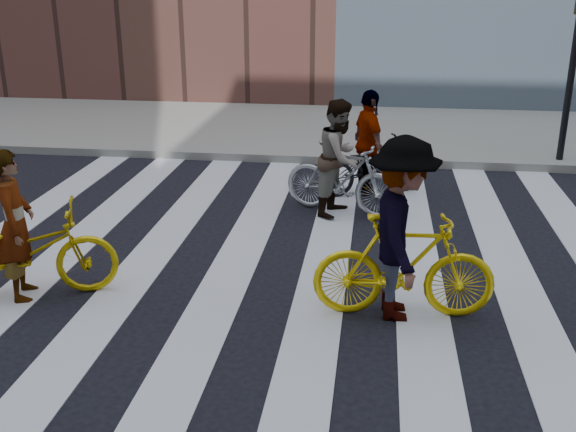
% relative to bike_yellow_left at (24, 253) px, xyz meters
% --- Properties ---
extents(ground, '(100.00, 100.00, 0.00)m').
position_rel_bike_yellow_left_xyz_m(ground, '(2.62, 0.72, -0.52)').
color(ground, black).
rests_on(ground, ground).
extents(sidewalk_far, '(100.00, 5.00, 0.15)m').
position_rel_bike_yellow_left_xyz_m(sidewalk_far, '(2.62, 8.22, -0.44)').
color(sidewalk_far, gray).
rests_on(sidewalk_far, ground).
extents(zebra_crosswalk, '(8.25, 10.00, 0.01)m').
position_rel_bike_yellow_left_xyz_m(zebra_crosswalk, '(2.62, 0.72, -0.51)').
color(zebra_crosswalk, silver).
rests_on(zebra_crosswalk, ground).
extents(bike_yellow_left, '(2.08, 1.30, 1.03)m').
position_rel_bike_yellow_left_xyz_m(bike_yellow_left, '(0.00, 0.00, 0.00)').
color(bike_yellow_left, gold).
rests_on(bike_yellow_left, ground).
extents(bike_silver_mid, '(1.84, 1.04, 1.06)m').
position_rel_bike_yellow_left_xyz_m(bike_silver_mid, '(3.25, 3.15, 0.02)').
color(bike_silver_mid, '#9A9EA3').
rests_on(bike_silver_mid, ground).
extents(bike_yellow_right, '(1.87, 0.63, 1.11)m').
position_rel_bike_yellow_left_xyz_m(bike_yellow_right, '(4.04, 0.10, 0.04)').
color(bike_yellow_right, yellow).
rests_on(bike_yellow_right, ground).
extents(bike_dark_rear, '(1.84, 1.23, 0.91)m').
position_rel_bike_yellow_left_xyz_m(bike_dark_rear, '(3.64, 4.09, -0.06)').
color(bike_dark_rear, black).
rests_on(bike_dark_rear, ground).
extents(rider_left, '(0.58, 0.70, 1.66)m').
position_rel_bike_yellow_left_xyz_m(rider_left, '(-0.05, 0.00, 0.32)').
color(rider_left, slate).
rests_on(rider_left, ground).
extents(rider_mid, '(0.86, 0.98, 1.68)m').
position_rel_bike_yellow_left_xyz_m(rider_mid, '(3.20, 3.15, 0.33)').
color(rider_mid, slate).
rests_on(rider_mid, ground).
extents(rider_right, '(0.78, 1.26, 1.89)m').
position_rel_bike_yellow_left_xyz_m(rider_right, '(3.99, 0.10, 0.43)').
color(rider_right, slate).
rests_on(rider_right, ground).
extents(rider_rear, '(0.75, 1.06, 1.67)m').
position_rel_bike_yellow_left_xyz_m(rider_rear, '(3.59, 4.09, 0.32)').
color(rider_rear, slate).
rests_on(rider_rear, ground).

